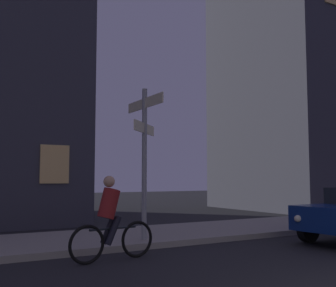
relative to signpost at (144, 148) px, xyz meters
The scene contains 4 objects.
sidewalk_kerb 2.54m from the signpost, 51.42° to the left, with size 40.00×3.08×0.14m, color gray.
signpost is the anchor object (origin of this frame).
cyclist 2.45m from the signpost, 136.17° to the right, with size 1.81×0.38×1.61m.
building_right_block 16.10m from the signpost, 24.47° to the left, with size 10.37×7.21×12.81m.
Camera 1 is at (-5.17, -2.25, 1.57)m, focal length 43.83 mm.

